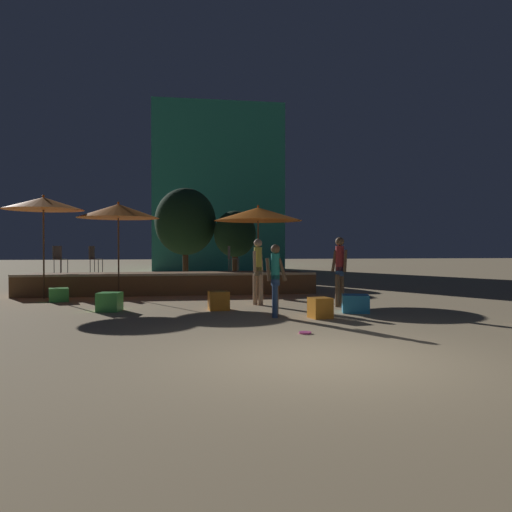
{
  "coord_description": "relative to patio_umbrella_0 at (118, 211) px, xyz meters",
  "views": [
    {
      "loc": [
        -2.07,
        -6.87,
        1.58
      ],
      "look_at": [
        0.0,
        6.36,
        1.35
      ],
      "focal_mm": 35.0,
      "sensor_mm": 36.0,
      "label": 1
    }
  ],
  "objects": [
    {
      "name": "background_tree_0",
      "position": [
        2.24,
        7.79,
        0.08
      ],
      "size": [
        2.93,
        2.93,
        4.44
      ],
      "color": "#3D2B1C",
      "rests_on": "ground"
    },
    {
      "name": "cube_seat_0",
      "position": [
        6.16,
        -4.83,
        -2.53
      ],
      "size": [
        0.78,
        0.78,
        0.43
      ],
      "rotation": [
        0.0,
        0.0,
        -0.28
      ],
      "color": "#2D9EDB",
      "rests_on": "ground"
    },
    {
      "name": "patio_umbrella_1",
      "position": [
        4.5,
        -0.22,
        -0.07
      ],
      "size": [
        2.9,
        2.9,
        2.98
      ],
      "color": "brown",
      "rests_on": "ground"
    },
    {
      "name": "patio_umbrella_2",
      "position": [
        -2.23,
        -0.18,
        0.19
      ],
      "size": [
        2.43,
        2.43,
        3.21
      ],
      "color": "brown",
      "rests_on": "ground"
    },
    {
      "name": "person_3",
      "position": [
        4.06,
        -2.91,
        -1.74
      ],
      "size": [
        0.37,
        0.42,
        1.82
      ],
      "rotation": [
        0.0,
        0.0,
        2.45
      ],
      "color": "tan",
      "rests_on": "ground"
    },
    {
      "name": "cube_seat_1",
      "position": [
        0.2,
        -3.68,
        -2.51
      ],
      "size": [
        0.63,
        0.63,
        0.46
      ],
      "rotation": [
        0.0,
        0.0,
        -0.2
      ],
      "color": "#4CC651",
      "rests_on": "ground"
    },
    {
      "name": "frisbee_disc",
      "position": [
        4.19,
        -7.57,
        -2.73
      ],
      "size": [
        0.23,
        0.23,
        0.03
      ],
      "color": "#E54C99",
      "rests_on": "ground"
    },
    {
      "name": "cube_seat_2",
      "position": [
        -1.57,
        -1.16,
        -2.55
      ],
      "size": [
        0.65,
        0.65,
        0.39
      ],
      "rotation": [
        0.0,
        0.0,
        0.25
      ],
      "color": "#4CC651",
      "rests_on": "ground"
    },
    {
      "name": "distant_building",
      "position": [
        4.65,
        18.91,
        2.99
      ],
      "size": [
        8.98,
        3.78,
        11.48
      ],
      "color": "teal",
      "rests_on": "ground"
    },
    {
      "name": "cube_seat_3",
      "position": [
        5.03,
        -5.67,
        -2.51
      ],
      "size": [
        0.52,
        0.52,
        0.46
      ],
      "rotation": [
        0.0,
        0.0,
        0.19
      ],
      "color": "orange",
      "rests_on": "ground"
    },
    {
      "name": "cube_seat_4",
      "position": [
        2.9,
        -3.87,
        -2.51
      ],
      "size": [
        0.53,
        0.53,
        0.47
      ],
      "rotation": [
        0.0,
        0.0,
        0.07
      ],
      "color": "orange",
      "rests_on": "ground"
    },
    {
      "name": "wooden_deck",
      "position": [
        1.61,
        1.45,
        -2.42
      ],
      "size": [
        9.86,
        2.93,
        0.73
      ],
      "color": "brown",
      "rests_on": "ground"
    },
    {
      "name": "bistro_chair_1",
      "position": [
        3.71,
        0.81,
        -1.47
      ],
      "size": [
        0.43,
        0.42,
        0.9
      ],
      "rotation": [
        0.0,
        0.0,
        1.3
      ],
      "color": "#2D3338",
      "rests_on": "wooden_deck"
    },
    {
      "name": "bistro_chair_0",
      "position": [
        -2.05,
        1.01,
        -1.47
      ],
      "size": [
        0.48,
        0.48,
        0.9
      ],
      "rotation": [
        0.0,
        0.0,
        0.94
      ],
      "color": "#47474C",
      "rests_on": "wooden_deck"
    },
    {
      "name": "patio_umbrella_0",
      "position": [
        0.0,
        0.0,
        0.0
      ],
      "size": [
        2.59,
        2.59,
        3.05
      ],
      "color": "brown",
      "rests_on": "ground"
    },
    {
      "name": "bistro_chair_2",
      "position": [
        -0.98,
        1.35,
        -1.47
      ],
      "size": [
        0.44,
        0.43,
        0.9
      ],
      "rotation": [
        0.0,
        0.0,
        1.24
      ],
      "color": "#47474C",
      "rests_on": "wooden_deck"
    },
    {
      "name": "person_0",
      "position": [
        6.15,
        -3.65,
        -1.71
      ],
      "size": [
        0.36,
        0.47,
        1.86
      ],
      "rotation": [
        0.0,
        0.0,
        0.61
      ],
      "color": "brown",
      "rests_on": "ground"
    },
    {
      "name": "background_tree_1",
      "position": [
        4.52,
        6.75,
        -0.55
      ],
      "size": [
        1.97,
        1.97,
        3.3
      ],
      "color": "#3D2B1C",
      "rests_on": "ground"
    },
    {
      "name": "person_1",
      "position": [
        4.06,
        -5.39,
        -1.86
      ],
      "size": [
        0.5,
        0.28,
        1.65
      ],
      "rotation": [
        0.0,
        0.0,
        1.28
      ],
      "color": "#2D4C7F",
      "rests_on": "ground"
    },
    {
      "name": "ground_plane",
      "position": [
        3.96,
        -9.57,
        -2.74
      ],
      "size": [
        120.0,
        120.0,
        0.0
      ],
      "primitive_type": "plane",
      "color": "tan"
    }
  ]
}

